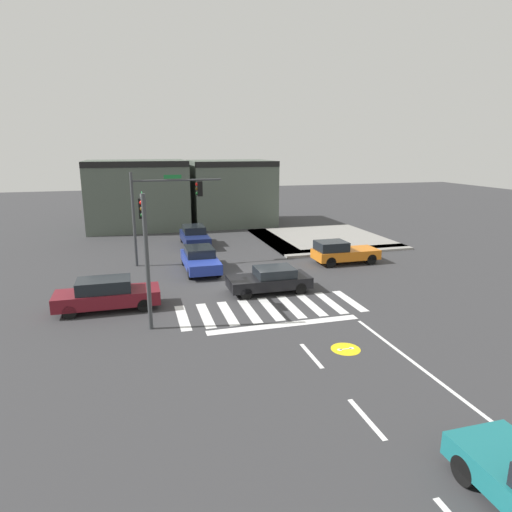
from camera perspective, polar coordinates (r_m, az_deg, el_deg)
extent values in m
plane|color=#353538|center=(25.04, -1.21, -3.33)|extent=(120.00, 120.00, 0.00)
cube|color=silver|center=(20.17, -9.49, -7.88)|extent=(0.46, 3.11, 0.01)
cube|color=silver|center=(20.29, -6.56, -7.64)|extent=(0.46, 3.11, 0.01)
cube|color=silver|center=(20.46, -3.68, -7.39)|extent=(0.46, 3.11, 0.01)
cube|color=silver|center=(20.68, -0.86, -7.12)|extent=(0.46, 3.11, 0.01)
cube|color=silver|center=(20.95, 1.89, -6.84)|extent=(0.46, 3.11, 0.01)
cube|color=silver|center=(21.26, 4.57, -6.56)|extent=(0.46, 3.11, 0.01)
cube|color=silver|center=(21.62, 7.16, -6.27)|extent=(0.46, 3.11, 0.01)
cube|color=silver|center=(22.03, 9.65, -5.98)|extent=(0.46, 3.11, 0.01)
cube|color=silver|center=(22.47, 12.05, -5.69)|extent=(0.46, 3.11, 0.01)
cube|color=white|center=(19.19, 3.71, -8.88)|extent=(6.80, 0.50, 0.01)
cube|color=white|center=(16.65, 7.20, -12.69)|extent=(0.16, 2.00, 0.01)
cube|color=white|center=(13.56, 14.12, -19.77)|extent=(0.16, 2.00, 0.01)
cylinder|color=yellow|center=(17.34, 11.55, -11.74)|extent=(1.12, 1.12, 0.01)
cylinder|color=white|center=(17.23, 10.79, -11.86)|extent=(0.18, 0.18, 0.00)
cylinder|color=white|center=(17.45, 12.31, -11.60)|extent=(0.18, 0.18, 0.00)
cube|color=white|center=(17.34, 11.55, -11.73)|extent=(0.50, 0.04, 0.00)
cube|color=gray|center=(32.89, 11.82, 0.71)|extent=(10.00, 1.60, 0.15)
cube|color=gray|center=(35.63, 2.25, 2.01)|extent=(1.60, 10.00, 0.15)
cube|color=gray|center=(37.11, 8.44, 2.35)|extent=(10.00, 10.00, 0.15)
cube|color=#4C564C|center=(42.82, -15.12, 7.70)|extent=(8.99, 6.88, 6.26)
cube|color=black|center=(39.39, -15.31, 11.39)|extent=(8.99, 0.50, 0.50)
cube|color=#4C564C|center=(43.84, -3.29, 8.24)|extent=(7.75, 6.90, 6.19)
cube|color=black|center=(40.48, -2.33, 11.81)|extent=(7.75, 0.50, 0.50)
cylinder|color=#383A3D|center=(18.36, -13.94, -0.97)|extent=(0.18, 0.18, 5.68)
cylinder|color=#383A3D|center=(20.12, -14.56, 7.08)|extent=(0.12, 4.44, 0.12)
cube|color=black|center=(21.64, -14.57, 5.99)|extent=(0.32, 0.32, 0.95)
sphere|color=red|center=(21.43, -14.61, 6.72)|extent=(0.22, 0.22, 0.22)
sphere|color=#4C330C|center=(21.47, -14.56, 5.93)|extent=(0.22, 0.22, 0.22)
sphere|color=#0C3814|center=(21.51, -14.51, 5.16)|extent=(0.22, 0.22, 0.22)
cube|color=#197233|center=(19.88, -14.59, 7.64)|extent=(0.03, 1.10, 0.24)
cylinder|color=#383A3D|center=(28.71, -15.57, 4.50)|extent=(0.18, 0.18, 5.95)
cylinder|color=#383A3D|center=(28.57, -10.18, 9.66)|extent=(5.61, 0.12, 0.12)
cube|color=black|center=(28.79, -7.30, 8.65)|extent=(0.32, 0.32, 0.95)
sphere|color=red|center=(28.74, -7.66, 9.22)|extent=(0.22, 0.22, 0.22)
sphere|color=#4C330C|center=(28.76, -7.64, 8.63)|extent=(0.22, 0.22, 0.22)
sphere|color=#0C3814|center=(28.79, -7.62, 8.05)|extent=(0.22, 0.22, 0.22)
cube|color=#197233|center=(28.53, -10.77, 10.07)|extent=(1.10, 0.03, 0.24)
cube|color=orange|center=(29.47, 11.55, 0.27)|extent=(4.23, 1.82, 0.61)
cube|color=black|center=(28.88, 9.75, 1.30)|extent=(1.91, 1.61, 0.59)
cylinder|color=black|center=(30.89, 13.23, 0.29)|extent=(0.69, 0.22, 0.69)
cylinder|color=black|center=(29.54, 14.72, -0.41)|extent=(0.69, 0.22, 0.69)
cylinder|color=black|center=(29.63, 8.34, -0.05)|extent=(0.69, 0.22, 0.69)
cylinder|color=black|center=(28.22, 9.65, -0.81)|extent=(0.69, 0.22, 0.69)
cube|color=#141E4C|center=(34.21, -7.95, 2.33)|extent=(1.83, 4.60, 0.67)
cube|color=black|center=(34.50, -8.08, 3.46)|extent=(1.61, 2.14, 0.55)
cylinder|color=black|center=(32.87, -6.17, 1.36)|extent=(0.22, 0.64, 0.64)
cylinder|color=black|center=(32.65, -8.95, 1.19)|extent=(0.22, 0.64, 0.64)
cylinder|color=black|center=(35.90, -7.01, 2.41)|extent=(0.22, 0.64, 0.64)
cylinder|color=black|center=(35.70, -9.56, 2.25)|extent=(0.22, 0.64, 0.64)
cube|color=#23389E|center=(27.24, -7.24, -0.68)|extent=(1.90, 4.68, 0.62)
cube|color=black|center=(27.36, -7.36, 0.62)|extent=(1.68, 2.15, 0.52)
cylinder|color=black|center=(25.93, -4.86, -2.00)|extent=(0.22, 0.67, 0.67)
cylinder|color=black|center=(25.68, -8.55, -2.26)|extent=(0.22, 0.67, 0.67)
cylinder|color=black|center=(28.95, -6.05, -0.33)|extent=(0.22, 0.67, 0.67)
cylinder|color=black|center=(28.73, -9.36, -0.55)|extent=(0.22, 0.67, 0.67)
cube|color=maroon|center=(21.78, -18.67, -5.09)|extent=(4.75, 1.72, 0.65)
cube|color=black|center=(21.61, -19.14, -3.58)|extent=(2.41, 1.51, 0.58)
cylinder|color=black|center=(21.34, -23.05, -6.72)|extent=(0.63, 0.22, 0.63)
cylinder|color=black|center=(22.74, -22.61, -5.42)|extent=(0.63, 0.22, 0.63)
cylinder|color=black|center=(21.12, -14.31, -6.21)|extent=(0.63, 0.22, 0.63)
cylinder|color=black|center=(22.54, -14.42, -4.93)|extent=(0.63, 0.22, 0.63)
cube|color=black|center=(23.17, 1.69, -3.33)|extent=(4.29, 1.85, 0.56)
cube|color=black|center=(23.11, 2.42, -2.06)|extent=(2.00, 1.63, 0.47)
cylinder|color=black|center=(22.12, -1.31, -4.86)|extent=(0.61, 0.22, 0.61)
cylinder|color=black|center=(23.63, -2.30, -3.63)|extent=(0.61, 0.22, 0.61)
cylinder|color=black|center=(22.98, 5.78, -4.20)|extent=(0.61, 0.22, 0.61)
cylinder|color=black|center=(24.43, 4.39, -3.06)|extent=(0.61, 0.22, 0.61)
cylinder|color=black|center=(12.01, 25.45, -23.81)|extent=(0.22, 0.68, 0.68)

